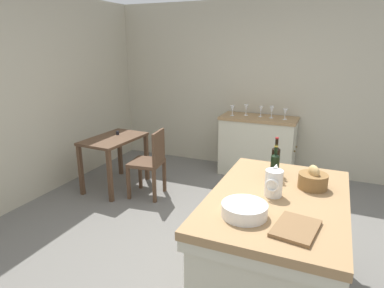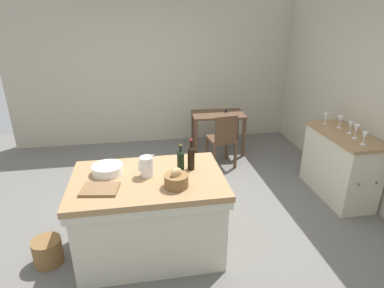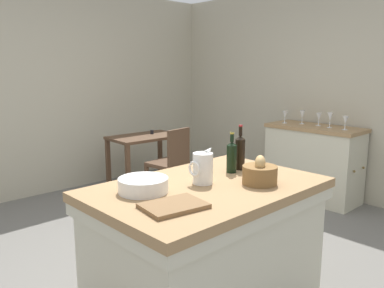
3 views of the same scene
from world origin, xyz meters
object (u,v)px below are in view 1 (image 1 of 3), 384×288
(bread_basket, at_px, (313,180))
(writing_desk, at_px, (114,146))
(wine_glass_left, at_px, (272,110))
(wine_bottle_dark, at_px, (276,159))
(wooden_chair, at_px, (150,161))
(pitcher, at_px, (274,183))
(island_table, at_px, (274,244))
(side_cabinet, at_px, (257,146))
(wine_glass_middle, at_px, (261,110))
(wine_glass_far_right, at_px, (232,109))
(wine_glass_right, at_px, (246,108))
(wash_bowl, at_px, (244,210))
(wine_bottle_amber, at_px, (275,165))
(wine_glass_far_left, at_px, (285,112))
(cutting_board, at_px, (296,228))

(bread_basket, bearing_deg, writing_desk, 68.20)
(wine_glass_left, bearing_deg, wine_bottle_dark, -168.75)
(wooden_chair, xyz_separation_m, pitcher, (-1.25, -1.78, 0.49))
(island_table, height_order, side_cabinet, side_cabinet)
(wine_glass_middle, relative_size, wine_glass_far_right, 1.02)
(side_cabinet, height_order, wine_glass_middle, wine_glass_middle)
(wine_glass_right, bearing_deg, wash_bowl, -165.73)
(side_cabinet, xyz_separation_m, wooden_chair, (-1.34, 1.11, 0.03))
(wine_bottle_amber, xyz_separation_m, wine_glass_right, (2.28, 0.83, 0.03))
(wine_bottle_amber, bearing_deg, wine_bottle_dark, 7.33)
(writing_desk, xyz_separation_m, wooden_chair, (-0.07, -0.61, -0.12))
(writing_desk, height_order, wine_bottle_dark, wine_bottle_dark)
(island_table, bearing_deg, wine_glass_right, 19.36)
(writing_desk, distance_m, wine_glass_left, 2.32)
(bread_basket, bearing_deg, wine_glass_far_right, 30.34)
(wooden_chair, height_order, pitcher, pitcher)
(wine_glass_far_left, bearing_deg, wash_bowl, -176.60)
(island_table, height_order, wooden_chair, wooden_chair)
(island_table, height_order, cutting_board, cutting_board)
(pitcher, bearing_deg, wine_glass_left, 10.76)
(wooden_chair, distance_m, wine_glass_left, 1.94)
(pitcher, bearing_deg, wine_glass_far_left, 6.52)
(wine_glass_far_left, relative_size, wine_glass_far_right, 1.03)
(wine_bottle_amber, xyz_separation_m, wine_glass_middle, (2.29, 0.61, 0.02))
(wine_glass_left, bearing_deg, island_table, -168.40)
(writing_desk, distance_m, wine_bottle_amber, 2.56)
(cutting_board, bearing_deg, wine_glass_far_left, 9.63)
(bread_basket, distance_m, wine_bottle_amber, 0.33)
(wash_bowl, height_order, bread_basket, bread_basket)
(bread_basket, bearing_deg, wooden_chair, 64.09)
(wooden_chair, distance_m, wine_bottle_dark, 1.96)
(bread_basket, bearing_deg, wine_glass_far_left, 13.46)
(wooden_chair, relative_size, wine_bottle_amber, 3.12)
(pitcher, distance_m, wine_glass_right, 2.77)
(pitcher, xyz_separation_m, wine_bottle_dark, (0.45, 0.07, 0.03))
(wine_glass_far_left, relative_size, wine_glass_left, 0.88)
(island_table, relative_size, wash_bowl, 4.93)
(wash_bowl, bearing_deg, wine_glass_left, 7.18)
(wine_glass_middle, distance_m, wine_glass_far_right, 0.42)
(side_cabinet, xyz_separation_m, cutting_board, (-3.02, -0.89, 0.43))
(wine_glass_far_right, bearing_deg, island_table, -156.29)
(island_table, height_order, pitcher, pitcher)
(writing_desk, bearing_deg, wine_glass_far_left, -59.42)
(cutting_board, relative_size, wine_glass_right, 1.97)
(island_table, distance_m, wine_glass_far_left, 2.63)
(pitcher, bearing_deg, cutting_board, -153.50)
(bread_basket, relative_size, wine_bottle_dark, 0.68)
(wash_bowl, height_order, wine_bottle_dark, wine_bottle_dark)
(island_table, distance_m, bread_basket, 0.58)
(bread_basket, distance_m, cutting_board, 0.69)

